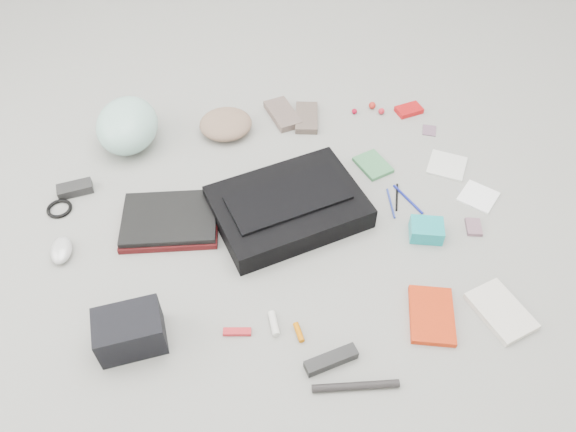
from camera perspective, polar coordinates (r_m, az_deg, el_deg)
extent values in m
plane|color=gray|center=(1.93, 0.00, -0.98)|extent=(4.00, 4.00, 0.00)
cube|color=black|center=(1.93, 0.02, 0.94)|extent=(0.57, 0.47, 0.08)
cube|color=black|center=(1.89, 0.02, 1.89)|extent=(0.44, 0.28, 0.01)
cube|color=#511112|center=(1.97, -11.87, -0.59)|extent=(0.35, 0.28, 0.02)
cube|color=black|center=(1.95, -11.97, -0.17)|extent=(0.34, 0.26, 0.02)
ellipsoid|color=#A4DDCD|center=(2.26, -16.01, 8.85)|extent=(0.27, 0.32, 0.17)
ellipsoid|color=#8C6D58|center=(2.27, -6.34, 9.27)|extent=(0.21, 0.20, 0.07)
cube|color=#6B5850|center=(2.34, -0.54, 10.31)|extent=(0.14, 0.21, 0.03)
cube|color=brown|center=(2.32, 1.90, 9.95)|extent=(0.12, 0.19, 0.03)
cube|color=black|center=(2.16, -20.82, 2.61)|extent=(0.13, 0.07, 0.03)
torus|color=black|center=(2.13, -22.21, 0.69)|extent=(0.11, 0.11, 0.01)
ellipsoid|color=silver|center=(1.98, -22.04, -3.23)|extent=(0.07, 0.11, 0.04)
cube|color=black|center=(1.68, -15.76, -11.20)|extent=(0.20, 0.15, 0.12)
cube|color=#B01B22|center=(1.69, -5.19, -11.64)|extent=(0.09, 0.04, 0.01)
cylinder|color=silver|center=(1.69, -1.45, -10.87)|extent=(0.03, 0.08, 0.02)
cylinder|color=#CA6600|center=(1.68, 1.10, -11.73)|extent=(0.03, 0.06, 0.02)
cube|color=black|center=(1.64, 4.40, -14.36)|extent=(0.16, 0.07, 0.03)
cylinder|color=black|center=(1.61, 6.89, -16.77)|extent=(0.24, 0.05, 0.02)
cube|color=red|center=(1.76, 14.39, -9.74)|extent=(0.18, 0.22, 0.02)
cube|color=beige|center=(1.83, 20.81, -9.02)|extent=(0.18, 0.22, 0.02)
cube|color=#3C7C4B|center=(2.15, 8.63, 5.15)|extent=(0.14, 0.16, 0.02)
cylinder|color=navy|center=(2.02, 10.40, 1.28)|extent=(0.02, 0.14, 0.01)
cylinder|color=black|center=(2.05, 11.00, 1.90)|extent=(0.05, 0.13, 0.01)
cylinder|color=navy|center=(2.05, 12.09, 1.68)|extent=(0.07, 0.15, 0.01)
cube|color=#1AA6A9|center=(1.94, 13.88, -1.40)|extent=(0.13, 0.11, 0.05)
cube|color=#865F6F|center=(2.02, 18.34, -1.07)|extent=(0.07, 0.08, 0.01)
cube|color=silver|center=(2.21, 15.85, 4.98)|extent=(0.18, 0.18, 0.01)
cube|color=white|center=(2.13, 18.77, 1.89)|extent=(0.17, 0.17, 0.01)
sphere|color=maroon|center=(2.37, 6.76, 10.52)|extent=(0.03, 0.03, 0.02)
sphere|color=#AF2219|center=(2.41, 8.55, 11.06)|extent=(0.04, 0.04, 0.03)
sphere|color=red|center=(2.39, 9.48, 10.47)|extent=(0.03, 0.03, 0.03)
cube|color=red|center=(2.42, 12.18, 10.49)|extent=(0.12, 0.09, 0.02)
cube|color=slate|center=(2.35, 14.16, 8.43)|extent=(0.07, 0.08, 0.00)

